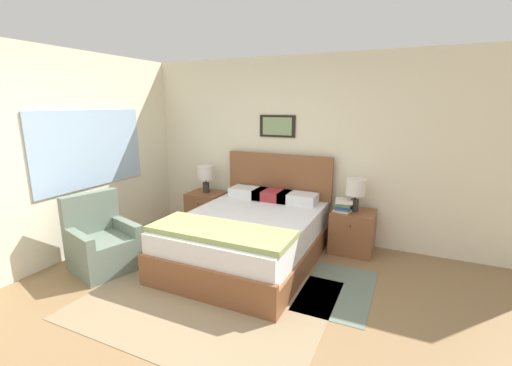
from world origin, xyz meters
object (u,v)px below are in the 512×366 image
(bed, at_px, (249,235))
(nightstand_near_window, at_px, (207,210))
(table_lamp_by_door, at_px, (356,189))
(nightstand_by_door, at_px, (352,231))
(armchair, at_px, (102,245))
(table_lamp_near_window, at_px, (206,174))

(bed, bearing_deg, nightstand_near_window, 145.22)
(bed, xyz_separation_m, table_lamp_by_door, (1.15, 0.81, 0.53))
(nightstand_near_window, xyz_separation_m, nightstand_by_door, (2.29, 0.00, 0.00))
(bed, relative_size, table_lamp_by_door, 4.89)
(armchair, distance_m, nightstand_near_window, 1.78)
(nightstand_by_door, bearing_deg, table_lamp_by_door, 75.24)
(nightstand_near_window, xyz_separation_m, table_lamp_by_door, (2.29, 0.01, 0.58))
(nightstand_by_door, relative_size, table_lamp_near_window, 1.31)
(armchair, distance_m, table_lamp_by_door, 3.23)
(armchair, xyz_separation_m, nightstand_near_window, (0.35, 1.74, -0.01))
(armchair, relative_size, nightstand_near_window, 1.59)
(bed, bearing_deg, table_lamp_near_window, 144.97)
(bed, xyz_separation_m, armchair, (-1.50, -0.95, -0.03))
(bed, distance_m, nightstand_by_door, 1.39)
(armchair, height_order, nightstand_by_door, armchair)
(table_lamp_by_door, bearing_deg, armchair, -146.42)
(nightstand_near_window, height_order, table_lamp_near_window, table_lamp_near_window)
(nightstand_by_door, height_order, table_lamp_by_door, table_lamp_by_door)
(bed, distance_m, table_lamp_by_door, 1.50)
(nightstand_near_window, bearing_deg, table_lamp_by_door, 0.35)
(bed, bearing_deg, table_lamp_by_door, 35.16)
(nightstand_by_door, relative_size, table_lamp_by_door, 1.31)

